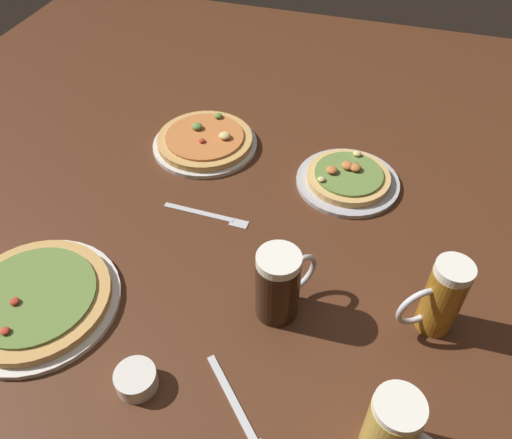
# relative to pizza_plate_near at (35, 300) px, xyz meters

# --- Properties ---
(ground_plane) EXTENTS (2.40, 2.40, 0.03)m
(ground_plane) POSITION_rel_pizza_plate_near_xyz_m (0.36, 0.35, -0.03)
(ground_plane) COLOR #4C2816
(pizza_plate_near) EXTENTS (0.34, 0.34, 0.05)m
(pizza_plate_near) POSITION_rel_pizza_plate_near_xyz_m (0.00, 0.00, 0.00)
(pizza_plate_near) COLOR silver
(pizza_plate_near) RESTS_ON ground_plane
(pizza_plate_far) EXTENTS (0.26, 0.26, 0.05)m
(pizza_plate_far) POSITION_rel_pizza_plate_near_xyz_m (0.54, 0.56, -0.00)
(pizza_plate_far) COLOR #B2B2B7
(pizza_plate_far) RESTS_ON ground_plane
(pizza_plate_side) EXTENTS (0.29, 0.29, 0.05)m
(pizza_plate_side) POSITION_rel_pizza_plate_near_xyz_m (0.14, 0.60, 0.00)
(pizza_plate_side) COLOR silver
(pizza_plate_side) RESTS_ON ground_plane
(beer_mug_dark) EXTENTS (0.12, 0.10, 0.18)m
(beer_mug_dark) POSITION_rel_pizza_plate_near_xyz_m (0.77, 0.19, 0.07)
(beer_mug_dark) COLOR #9E6619
(beer_mug_dark) RESTS_ON ground_plane
(beer_mug_amber) EXTENTS (0.13, 0.08, 0.15)m
(beer_mug_amber) POSITION_rel_pizza_plate_near_xyz_m (0.72, -0.08, 0.06)
(beer_mug_amber) COLOR gold
(beer_mug_amber) RESTS_ON ground_plane
(beer_mug_pale) EXTENTS (0.11, 0.13, 0.16)m
(beer_mug_pale) POSITION_rel_pizza_plate_near_xyz_m (0.48, 0.13, 0.06)
(beer_mug_pale) COLOR black
(beer_mug_pale) RESTS_ON ground_plane
(ramekin_sauce) EXTENTS (0.08, 0.08, 0.04)m
(ramekin_sauce) POSITION_rel_pizza_plate_near_xyz_m (0.28, -0.10, 0.00)
(ramekin_sauce) COLOR silver
(ramekin_sauce) RESTS_ON ground_plane
(fork_left) EXTENTS (0.22, 0.03, 0.01)m
(fork_left) POSITION_rel_pizza_plate_near_xyz_m (0.24, 0.34, -0.01)
(fork_left) COLOR silver
(fork_left) RESTS_ON ground_plane
(fork_spare) EXTENTS (0.17, 0.17, 0.01)m
(fork_spare) POSITION_rel_pizza_plate_near_xyz_m (0.46, -0.09, -0.01)
(fork_spare) COLOR silver
(fork_spare) RESTS_ON ground_plane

